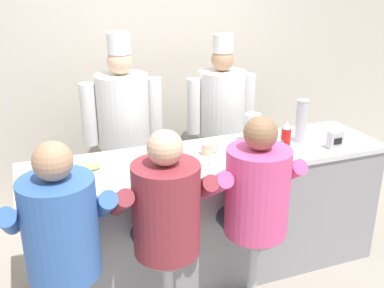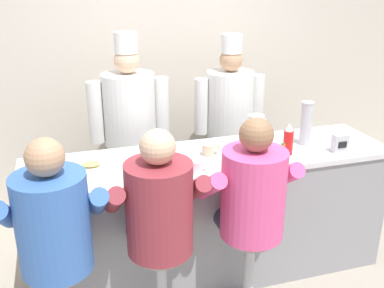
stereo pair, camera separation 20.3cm
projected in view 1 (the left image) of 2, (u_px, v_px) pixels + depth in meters
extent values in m
cube|color=beige|center=(154.00, 71.00, 4.45)|extent=(10.00, 0.06, 2.70)
cube|color=gray|center=(210.00, 217.00, 3.50)|extent=(2.69, 0.67, 0.97)
cube|color=silver|center=(211.00, 157.00, 3.32)|extent=(2.74, 0.70, 0.04)
cylinder|color=red|center=(286.00, 140.00, 3.34)|extent=(0.07, 0.07, 0.18)
cone|color=white|center=(287.00, 125.00, 3.29)|extent=(0.06, 0.06, 0.06)
cylinder|color=yellow|center=(245.00, 154.00, 3.11)|extent=(0.06, 0.06, 0.17)
cone|color=yellow|center=(245.00, 139.00, 3.07)|extent=(0.05, 0.05, 0.05)
cylinder|color=orange|center=(281.00, 150.00, 3.24)|extent=(0.03, 0.03, 0.12)
cylinder|color=#287F2D|center=(282.00, 142.00, 3.21)|extent=(0.02, 0.02, 0.01)
cylinder|color=silver|center=(252.00, 128.00, 3.51)|extent=(0.13, 0.13, 0.23)
cube|color=silver|center=(261.00, 126.00, 3.53)|extent=(0.02, 0.02, 0.14)
cylinder|color=white|center=(92.00, 170.00, 3.03)|extent=(0.28, 0.28, 0.02)
ellipsoid|color=#E0BC60|center=(92.00, 167.00, 3.02)|extent=(0.12, 0.10, 0.03)
cylinder|color=#B24C47|center=(151.00, 163.00, 3.10)|extent=(0.17, 0.17, 0.05)
cylinder|color=beige|center=(207.00, 149.00, 3.30)|extent=(0.09, 0.09, 0.09)
torus|color=beige|center=(215.00, 148.00, 3.32)|extent=(0.06, 0.02, 0.06)
cylinder|color=white|center=(199.00, 167.00, 3.02)|extent=(0.08, 0.08, 0.08)
torus|color=white|center=(206.00, 165.00, 3.03)|extent=(0.06, 0.01, 0.06)
cylinder|color=#B7BABF|center=(301.00, 122.00, 3.51)|extent=(0.09, 0.09, 0.33)
cylinder|color=silver|center=(303.00, 100.00, 3.45)|extent=(0.10, 0.10, 0.01)
cube|color=silver|center=(335.00, 140.00, 3.41)|extent=(0.11, 0.06, 0.14)
cube|color=black|center=(338.00, 141.00, 3.38)|extent=(0.07, 0.01, 0.05)
cylinder|color=gray|center=(67.00, 276.00, 2.57)|extent=(0.30, 0.30, 0.05)
cylinder|color=#33384C|center=(44.00, 254.00, 2.70)|extent=(0.15, 0.41, 0.15)
cylinder|color=#33384C|center=(79.00, 247.00, 2.77)|extent=(0.15, 0.41, 0.15)
cylinder|color=#3866B7|center=(61.00, 228.00, 2.45)|extent=(0.41, 0.41, 0.58)
cylinder|color=#3866B7|center=(9.00, 222.00, 2.46)|extent=(0.11, 0.44, 0.36)
cylinder|color=#3866B7|center=(104.00, 205.00, 2.63)|extent=(0.11, 0.44, 0.36)
sphere|color=tan|center=(53.00, 161.00, 2.31)|extent=(0.21, 0.21, 0.21)
cylinder|color=gray|center=(167.00, 254.00, 2.77)|extent=(0.30, 0.30, 0.05)
cylinder|color=#33384C|center=(143.00, 235.00, 2.90)|extent=(0.15, 0.41, 0.15)
cylinder|color=#33384C|center=(172.00, 229.00, 2.97)|extent=(0.15, 0.41, 0.15)
cylinder|color=maroon|center=(166.00, 209.00, 2.66)|extent=(0.41, 0.41, 0.57)
cylinder|color=maroon|center=(119.00, 204.00, 2.66)|extent=(0.11, 0.44, 0.35)
cylinder|color=maroon|center=(199.00, 190.00, 2.83)|extent=(0.11, 0.44, 0.35)
sphere|color=#DBB28E|center=(165.00, 148.00, 2.52)|extent=(0.21, 0.21, 0.21)
cylinder|color=#B2B5BA|center=(252.00, 273.00, 3.08)|extent=(0.07, 0.07, 0.63)
cylinder|color=gray|center=(255.00, 235.00, 2.97)|extent=(0.30, 0.30, 0.05)
cylinder|color=#33384C|center=(228.00, 217.00, 3.10)|extent=(0.15, 0.41, 0.15)
cylinder|color=#33384C|center=(254.00, 212.00, 3.17)|extent=(0.15, 0.41, 0.15)
cylinder|color=#E54C8C|center=(257.00, 192.00, 2.86)|extent=(0.41, 0.41, 0.58)
cylinder|color=#E54C8C|center=(213.00, 187.00, 2.86)|extent=(0.11, 0.44, 0.35)
cylinder|color=#E54C8C|center=(283.00, 174.00, 3.04)|extent=(0.11, 0.44, 0.35)
sphere|color=#8C6647|center=(261.00, 133.00, 2.72)|extent=(0.21, 0.21, 0.21)
cube|color=#232328|center=(127.00, 187.00, 4.13)|extent=(0.35, 0.19, 0.84)
cube|color=white|center=(127.00, 173.00, 4.02)|extent=(0.31, 0.02, 0.50)
cylinder|color=white|center=(123.00, 111.00, 3.86)|extent=(0.45, 0.45, 0.63)
sphere|color=#DBB28E|center=(120.00, 62.00, 3.71)|extent=(0.22, 0.22, 0.22)
cylinder|color=white|center=(119.00, 43.00, 3.66)|extent=(0.19, 0.19, 0.17)
cylinder|color=white|center=(89.00, 115.00, 3.77)|extent=(0.13, 0.13, 0.53)
cylinder|color=white|center=(155.00, 108.00, 3.96)|extent=(0.13, 0.13, 0.53)
cube|color=#232328|center=(220.00, 172.00, 4.47)|extent=(0.34, 0.19, 0.81)
cube|color=white|center=(222.00, 159.00, 4.37)|extent=(0.30, 0.02, 0.49)
cylinder|color=white|center=(222.00, 103.00, 4.22)|extent=(0.44, 0.44, 0.61)
sphere|color=tan|center=(223.00, 60.00, 4.07)|extent=(0.21, 0.21, 0.21)
cylinder|color=white|center=(223.00, 43.00, 4.02)|extent=(0.19, 0.19, 0.17)
cylinder|color=white|center=(194.00, 106.00, 4.13)|extent=(0.12, 0.12, 0.52)
cylinder|color=white|center=(248.00, 101.00, 4.31)|extent=(0.12, 0.12, 0.52)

